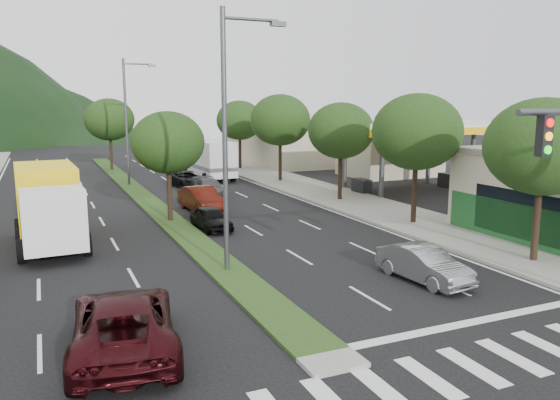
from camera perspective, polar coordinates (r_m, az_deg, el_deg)
name	(u,v)px	position (r m, az deg, el deg)	size (l,w,h in m)	color
ground	(324,357)	(14.87, 4.60, -16.00)	(160.00, 160.00, 0.00)	black
sidewalk_right	(313,189)	(41.81, 3.42, 1.14)	(5.00, 90.00, 0.15)	gray
median	(140,194)	(40.75, -14.43, 0.58)	(1.60, 56.00, 0.12)	#243A15
crosswalk	(365,393)	(13.34, 8.92, -19.30)	(19.00, 2.20, 0.01)	silver
gas_canopy	(409,129)	(42.27, 13.30, 7.22)	(12.20, 8.20, 5.25)	silver
bldg_right_far	(291,139)	(61.58, 1.15, 6.37)	(10.00, 16.00, 5.20)	beige
tree_r_a	(543,147)	(24.28, 25.76, 5.03)	(4.60, 4.60, 6.63)	black
tree_r_b	(417,132)	(30.07, 14.12, 6.90)	(4.80, 4.80, 6.94)	black
tree_r_c	(341,131)	(36.72, 6.38, 7.20)	(4.40, 4.40, 6.48)	black
tree_r_d	(280,120)	(45.63, 0.02, 8.34)	(5.00, 5.00, 7.17)	black
tree_r_e	(240,120)	(54.93, -4.24, 8.29)	(4.60, 4.60, 6.71)	black
tree_med_near	(168,143)	(30.48, -11.65, 5.89)	(4.00, 4.00, 6.02)	black
tree_med_far	(109,120)	(56.11, -17.40, 8.02)	(4.80, 4.80, 6.94)	black
streetlight_near	(230,129)	(20.82, -5.27, 7.41)	(2.60, 0.25, 10.00)	#47494C
streetlight_mid	(129,116)	(45.22, -15.55, 8.47)	(2.60, 0.25, 10.00)	#47494C
sedan_silver	(424,264)	(21.03, 14.77, -6.49)	(1.40, 4.01, 1.32)	#929599
suv_maroon	(124,323)	(15.36, -16.00, -12.27)	(2.62, 5.68, 1.58)	black
car_queue_a	(211,218)	(28.83, -7.23, -1.90)	(1.42, 3.53, 1.20)	black
car_queue_b	(209,188)	(39.07, -7.39, 1.27)	(1.76, 4.32, 1.25)	#424246
car_queue_c	(202,199)	(33.77, -8.20, 0.09)	(1.59, 4.57, 1.51)	#4A140C
car_queue_d	(188,179)	(43.77, -9.58, 2.16)	(2.10, 4.56, 1.27)	black
box_truck	(48,208)	(27.52, -23.04, -0.80)	(3.18, 7.53, 3.66)	white
motorhome	(207,158)	(48.95, -7.67, 4.40)	(3.11, 8.90, 3.37)	silver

